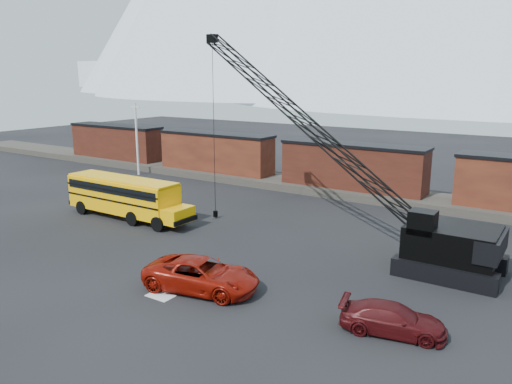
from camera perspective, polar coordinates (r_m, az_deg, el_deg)
ground at (r=29.46m, az=-6.12°, el=-8.75°), size 160.00×160.00×0.00m
gravel_berm at (r=47.62m, az=10.86°, el=0.07°), size 120.00×5.00×0.70m
boxcar_west_far at (r=66.08m, az=-15.68°, el=5.58°), size 13.70×3.10×4.17m
boxcar_west_near at (r=55.12m, az=-4.59°, el=4.60°), size 13.70×3.10×4.17m
boxcar_mid at (r=47.14m, az=10.99°, el=2.93°), size 13.70×3.10×4.17m
utility_pole at (r=57.36m, az=-13.47°, el=6.01°), size 1.40×0.24×8.00m
snow_patch at (r=26.42m, az=-10.86°, el=-11.57°), size 1.40×0.90×0.02m
school_bus at (r=40.14m, az=-14.64°, el=-0.45°), size 11.65×2.65×3.19m
red_pickup at (r=26.47m, az=-6.23°, el=-9.38°), size 6.53×4.01×1.69m
maroon_suv at (r=23.10m, az=15.36°, el=-13.83°), size 4.85×2.81×1.32m
crawler_crane at (r=32.66m, az=6.80°, el=6.95°), size 21.28×4.21×14.07m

